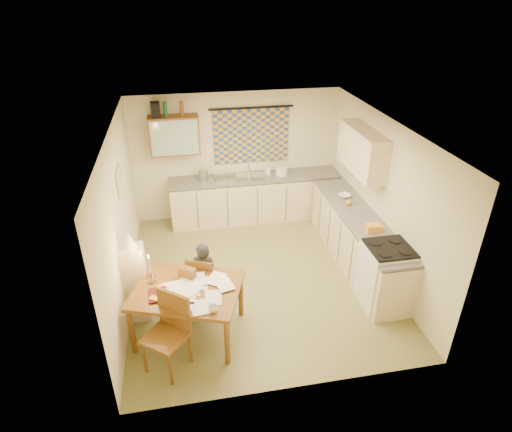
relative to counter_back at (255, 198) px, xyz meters
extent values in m
cube|color=olive|center=(-0.31, -1.95, -0.46)|extent=(4.00, 4.50, 0.02)
cube|color=white|center=(-0.31, -1.95, 2.06)|extent=(4.00, 4.50, 0.02)
cube|color=beige|center=(-0.31, 0.31, 0.80)|extent=(4.00, 0.02, 2.50)
cube|color=beige|center=(-0.31, -4.21, 0.80)|extent=(4.00, 0.02, 2.50)
cube|color=beige|center=(-2.32, -1.95, 0.80)|extent=(0.02, 4.50, 2.50)
cube|color=beige|center=(1.70, -1.95, 0.80)|extent=(0.02, 4.50, 2.50)
cube|color=navy|center=(-0.01, 0.27, 1.20)|extent=(1.45, 0.03, 1.05)
cylinder|color=black|center=(-0.01, 0.25, 1.75)|extent=(1.60, 0.04, 0.04)
cube|color=brown|center=(-1.46, 0.13, 1.35)|extent=(0.90, 0.34, 0.70)
cube|color=#99B2A5|center=(-1.46, -0.04, 1.35)|extent=(0.84, 0.02, 0.64)
cube|color=beige|center=(1.52, -1.40, 1.40)|extent=(0.34, 1.30, 0.70)
cube|color=beige|center=(-2.28, -1.55, 1.25)|extent=(0.04, 0.50, 0.40)
cube|color=beige|center=(-2.25, -1.55, 1.25)|extent=(0.01, 0.42, 0.32)
cube|color=beige|center=(0.00, 0.00, -0.02)|extent=(3.30, 0.60, 0.86)
cube|color=#595754|center=(0.00, 0.00, 0.45)|extent=(3.30, 0.62, 0.04)
cube|color=beige|center=(1.39, -1.89, -0.02)|extent=(0.60, 2.95, 0.86)
cube|color=#595754|center=(1.39, -1.89, 0.45)|extent=(0.62, 2.95, 0.04)
cube|color=white|center=(1.39, -2.94, 0.03)|extent=(0.64, 0.64, 0.96)
cube|color=black|center=(1.39, -2.94, 0.52)|extent=(0.61, 0.61, 0.03)
cube|color=silver|center=(-0.09, 0.00, 0.43)|extent=(0.62, 0.54, 0.10)
cylinder|color=silver|center=(-0.08, 0.18, 0.61)|extent=(0.03, 0.03, 0.28)
cube|color=silver|center=(-0.60, 0.00, 0.50)|extent=(0.38, 0.33, 0.06)
cylinder|color=silver|center=(-0.99, 0.00, 0.59)|extent=(0.21, 0.21, 0.24)
cylinder|color=white|center=(0.54, 0.00, 0.55)|extent=(0.28, 0.28, 0.16)
imported|color=white|center=(0.27, 0.05, 0.57)|extent=(0.13, 0.13, 0.20)
imported|color=white|center=(1.39, -1.18, 0.49)|extent=(0.34, 0.34, 0.05)
cube|color=gold|center=(1.39, -2.39, 0.53)|extent=(0.23, 0.18, 0.12)
sphere|color=gold|center=(1.34, -1.49, 0.52)|extent=(0.10, 0.10, 0.10)
cube|color=black|center=(-1.75, 0.13, 1.83)|extent=(0.17, 0.21, 0.26)
cylinder|color=#195926|center=(-1.57, 0.13, 1.83)|extent=(0.08, 0.08, 0.26)
cylinder|color=brown|center=(-1.29, 0.13, 1.83)|extent=(0.09, 0.09, 0.26)
cube|color=brown|center=(-1.46, -3.04, 0.27)|extent=(1.63, 1.43, 0.05)
cube|color=brown|center=(-1.20, -2.48, -0.03)|extent=(0.52, 0.52, 0.04)
cube|color=brown|center=(-1.27, -2.64, 0.21)|extent=(0.38, 0.20, 0.43)
cube|color=brown|center=(-1.75, -3.61, 0.04)|extent=(0.65, 0.65, 0.04)
cube|color=brown|center=(-1.62, -3.45, 0.32)|extent=(0.39, 0.32, 0.51)
imported|color=black|center=(-1.20, -2.53, 0.09)|extent=(0.50, 0.42, 1.09)
cube|color=beige|center=(-2.15, -2.57, 0.13)|extent=(0.32, 0.30, 1.16)
cone|color=beige|center=(-2.15, -2.57, 0.82)|extent=(0.20, 0.20, 0.22)
cube|color=brown|center=(-1.43, -2.81, 0.38)|extent=(0.24, 0.21, 0.16)
imported|color=white|center=(-1.16, -3.55, 0.34)|extent=(0.21, 0.21, 0.09)
imported|color=maroon|center=(-1.94, -3.13, 0.31)|extent=(0.25, 0.32, 0.03)
imported|color=gold|center=(-1.87, -3.00, 0.31)|extent=(0.39, 0.39, 0.02)
cube|color=gold|center=(-1.86, -3.20, 0.32)|extent=(0.14, 0.13, 0.04)
cube|color=black|center=(-1.44, -3.35, 0.31)|extent=(0.14, 0.08, 0.02)
cylinder|color=silver|center=(-1.90, -2.84, 0.39)|extent=(0.08, 0.08, 0.18)
cylinder|color=white|center=(-1.90, -2.83, 0.59)|extent=(0.03, 0.03, 0.22)
sphere|color=#FFCC66|center=(-1.91, -2.81, 0.71)|extent=(0.02, 0.02, 0.02)
cube|color=white|center=(-1.28, -2.97, 0.30)|extent=(0.26, 0.33, 0.00)
cube|color=white|center=(-1.39, -3.06, 0.30)|extent=(0.24, 0.32, 0.00)
cube|color=white|center=(-1.65, -3.01, 0.30)|extent=(0.25, 0.32, 0.00)
cube|color=white|center=(-1.57, -3.11, 0.30)|extent=(0.30, 0.35, 0.00)
cube|color=white|center=(-1.14, -3.30, 0.31)|extent=(0.24, 0.32, 0.00)
cube|color=white|center=(-1.48, -3.34, 0.31)|extent=(0.27, 0.33, 0.00)
cube|color=white|center=(-1.57, -3.16, 0.31)|extent=(0.34, 0.36, 0.00)
cube|color=white|center=(-1.31, -3.45, 0.31)|extent=(0.23, 0.31, 0.00)
cube|color=white|center=(-1.58, -3.01, 0.31)|extent=(0.27, 0.34, 0.00)
cube|color=white|center=(-1.49, -2.98, 0.31)|extent=(0.33, 0.36, 0.00)
cube|color=white|center=(-1.30, -2.89, 0.31)|extent=(0.23, 0.31, 0.00)
cube|color=white|center=(-1.06, -2.92, 0.32)|extent=(0.34, 0.36, 0.00)
cube|color=white|center=(-1.45, -3.08, 0.32)|extent=(0.34, 0.36, 0.00)
cube|color=white|center=(-1.41, -3.11, 0.32)|extent=(0.36, 0.36, 0.00)
cube|color=white|center=(-1.62, -3.12, 0.32)|extent=(0.34, 0.36, 0.00)
cube|color=white|center=(-0.97, -3.08, 0.32)|extent=(0.28, 0.34, 0.00)
camera|label=1|loc=(-1.39, -7.55, 3.78)|focal=30.00mm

